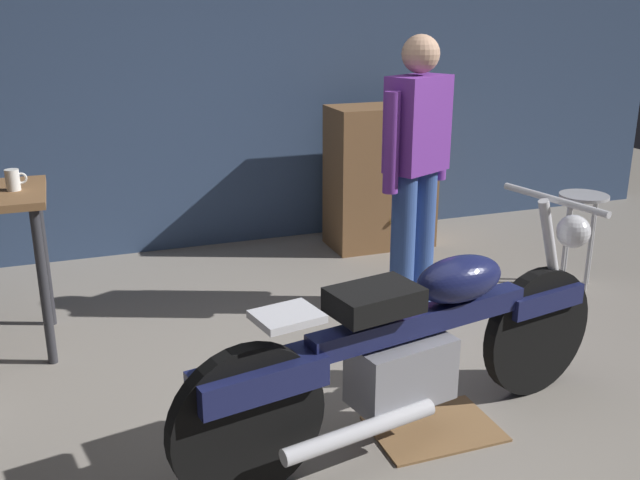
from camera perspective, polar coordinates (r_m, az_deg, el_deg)
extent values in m
plane|color=gray|center=(3.44, 3.48, -13.90)|extent=(12.00, 12.00, 0.00)
cube|color=#384C70|center=(5.60, -8.00, 15.20)|extent=(8.00, 0.12, 3.10)
cylinder|color=#2D2D33|center=(3.99, -21.08, -3.58)|extent=(0.05, 0.05, 0.86)
cylinder|color=#2D2D33|center=(4.48, -21.06, -1.23)|extent=(0.05, 0.05, 0.86)
cylinder|color=black|center=(3.66, 16.86, -6.97)|extent=(0.64, 0.19, 0.64)
cylinder|color=black|center=(2.82, -5.75, -14.26)|extent=(0.64, 0.19, 0.64)
cube|color=#191E4C|center=(3.59, 17.12, -4.42)|extent=(0.46, 0.22, 0.10)
cube|color=#191E4C|center=(2.75, -4.91, -10.89)|extent=(0.54, 0.28, 0.12)
cube|color=gray|center=(3.14, 6.46, -10.25)|extent=(0.48, 0.32, 0.28)
cube|color=#191E4C|center=(3.10, 8.08, -6.35)|extent=(1.10, 0.31, 0.10)
ellipsoid|color=#191E4C|center=(3.16, 11.03, -3.04)|extent=(0.47, 0.30, 0.20)
cube|color=black|center=(2.90, 4.35, -4.76)|extent=(0.40, 0.30, 0.10)
cube|color=silver|center=(2.70, -2.64, -6.09)|extent=(0.27, 0.24, 0.03)
cylinder|color=silver|center=(3.58, 17.99, -1.93)|extent=(0.27, 0.10, 0.68)
cylinder|color=silver|center=(3.46, 18.08, 3.09)|extent=(0.15, 0.59, 0.03)
sphere|color=silver|center=(3.62, 19.48, 0.65)|extent=(0.16, 0.16, 0.16)
cylinder|color=silver|center=(2.95, 3.28, -14.91)|extent=(0.70, 0.20, 0.07)
cylinder|color=#345095|center=(4.54, 8.14, 0.24)|extent=(0.15, 0.15, 0.88)
cylinder|color=#345095|center=(4.39, 6.59, -0.34)|extent=(0.15, 0.15, 0.88)
cube|color=#72339E|center=(4.30, 7.77, 9.10)|extent=(0.44, 0.36, 0.56)
cylinder|color=#72339E|center=(4.50, 9.57, 8.40)|extent=(0.09, 0.09, 0.58)
cylinder|color=#72339E|center=(4.12, 5.70, 7.67)|extent=(0.09, 0.09, 0.58)
sphere|color=tan|center=(4.25, 8.00, 14.43)|extent=(0.22, 0.22, 0.22)
cylinder|color=#B2B2B7|center=(5.03, 20.24, 3.30)|extent=(0.32, 0.32, 0.02)
cylinder|color=#B2B2B7|center=(5.19, 20.79, -0.03)|extent=(0.02, 0.02, 0.62)
cylinder|color=#B2B2B7|center=(5.20, 19.09, 0.20)|extent=(0.02, 0.02, 0.62)
cylinder|color=#B2B2B7|center=(5.05, 18.88, -0.30)|extent=(0.02, 0.02, 0.62)
cylinder|color=#B2B2B7|center=(5.04, 20.63, -0.53)|extent=(0.02, 0.02, 0.62)
cube|color=brown|center=(5.62, 4.82, 5.01)|extent=(0.80, 0.44, 1.10)
sphere|color=tan|center=(5.36, 5.94, 7.60)|extent=(0.04, 0.04, 0.04)
sphere|color=tan|center=(5.42, 5.83, 4.48)|extent=(0.04, 0.04, 0.04)
sphere|color=tan|center=(5.50, 5.73, 1.44)|extent=(0.04, 0.04, 0.04)
cube|color=olive|center=(3.39, 9.05, -14.58)|extent=(0.56, 0.40, 0.01)
cylinder|color=white|center=(4.09, -23.23, 4.41)|extent=(0.07, 0.07, 0.11)
torus|color=white|center=(4.08, -22.65, 4.55)|extent=(0.06, 0.01, 0.06)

